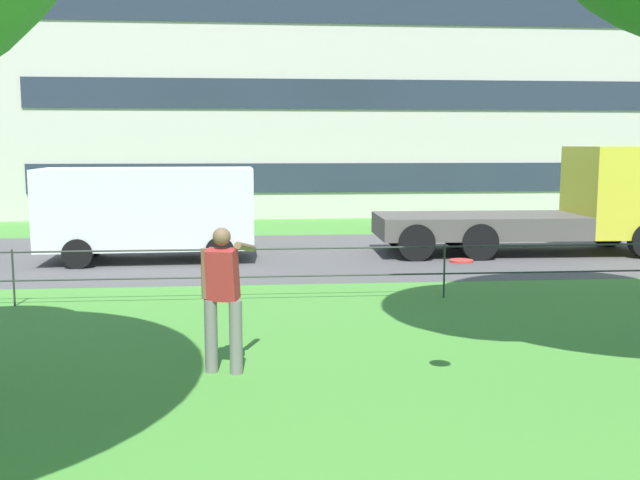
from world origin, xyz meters
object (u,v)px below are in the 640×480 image
(person_thrower, at_px, (223,295))
(frisbee, at_px, (461,261))
(apartment_building_background, at_px, (337,66))
(panel_van_far_left, at_px, (149,208))
(flatbed_truck_center, at_px, (561,206))

(person_thrower, distance_m, frisbee, 2.89)
(frisbee, relative_size, apartment_building_background, 0.01)
(person_thrower, xyz_separation_m, panel_van_far_left, (-2.14, 8.88, 0.29))
(frisbee, xyz_separation_m, panel_van_far_left, (-4.85, 9.75, -0.23))
(flatbed_truck_center, relative_size, apartment_building_background, 0.25)
(panel_van_far_left, bearing_deg, frisbee, -63.56)
(apartment_building_background, bearing_deg, panel_van_far_left, -111.36)
(person_thrower, relative_size, panel_van_far_left, 0.36)
(person_thrower, height_order, panel_van_far_left, panel_van_far_left)
(panel_van_far_left, distance_m, flatbed_truck_center, 10.44)
(person_thrower, height_order, flatbed_truck_center, flatbed_truck_center)
(flatbed_truck_center, bearing_deg, frisbee, -118.90)
(person_thrower, relative_size, frisbee, 4.94)
(flatbed_truck_center, xyz_separation_m, apartment_building_background, (-4.00, 16.07, 5.20))
(person_thrower, xyz_separation_m, frisbee, (2.70, -0.87, 0.52))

